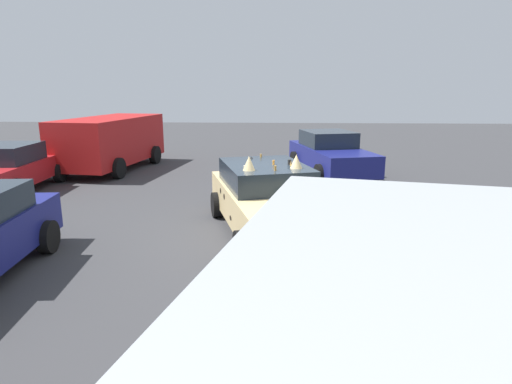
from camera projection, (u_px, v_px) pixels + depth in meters
ground_plane at (270, 233)px, 9.25m from camera, size 60.00×60.00×0.00m
art_car_decorated at (269, 199)px, 9.17m from camera, size 5.02×3.06×1.71m
parked_van_behind_left at (111, 140)px, 16.21m from camera, size 5.39×2.83×1.96m
parked_sedan_behind_right at (330, 154)px, 15.24m from camera, size 4.88×2.82×1.53m
parked_sedan_near_left at (8, 168)px, 12.74m from camera, size 4.40×2.18×1.43m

